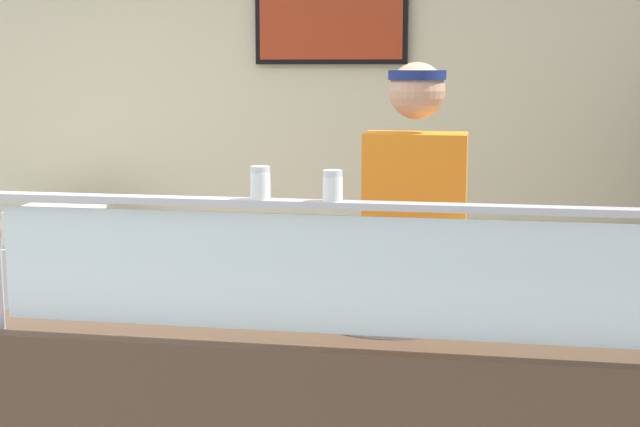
{
  "coord_description": "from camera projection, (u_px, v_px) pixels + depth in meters",
  "views": [
    {
      "loc": [
        1.54,
        -2.45,
        1.75
      ],
      "look_at": [
        1.03,
        0.38,
        1.28
      ],
      "focal_mm": 51.65,
      "sensor_mm": 36.0,
      "label": 1
    }
  ],
  "objects": [
    {
      "name": "worker_figure",
      "position": [
        415.0,
        263.0,
        3.49
      ],
      "size": [
        0.41,
        0.5,
        1.76
      ],
      "color": "#23232D",
      "rests_on": "ground"
    },
    {
      "name": "prep_shelf",
      "position": [
        63.0,
        320.0,
        4.85
      ],
      "size": [
        0.7,
        0.55,
        0.84
      ],
      "primitive_type": "cube",
      "color": "#B7BABF",
      "rests_on": "ground"
    },
    {
      "name": "parmesan_shaker",
      "position": [
        260.0,
        185.0,
        2.6
      ],
      "size": [
        0.06,
        0.06,
        0.09
      ],
      "color": "white",
      "rests_on": "sneeze_guard"
    },
    {
      "name": "shop_rear_unit",
      "position": [
        403.0,
        139.0,
        4.87
      ],
      "size": [
        6.64,
        0.13,
        2.7
      ],
      "color": "beige",
      "rests_on": "ground"
    },
    {
      "name": "pizza_tray",
      "position": [
        390.0,
        313.0,
        2.93
      ],
      "size": [
        0.48,
        0.48,
        0.04
      ],
      "color": "#9EA0A8",
      "rests_on": "serving_counter"
    },
    {
      "name": "sneeze_guard",
      "position": [
        330.0,
        254.0,
        2.59
      ],
      "size": [
        2.07,
        0.06,
        0.42
      ],
      "color": "#B2B5BC",
      "rests_on": "serving_counter"
    },
    {
      "name": "pepper_flake_shaker",
      "position": [
        333.0,
        188.0,
        2.56
      ],
      "size": [
        0.06,
        0.06,
        0.09
      ],
      "color": "white",
      "rests_on": "sneeze_guard"
    },
    {
      "name": "pizza_box_stack",
      "position": [
        59.0,
        224.0,
        4.77
      ],
      "size": [
        0.47,
        0.45,
        0.18
      ],
      "color": "silver",
      "rests_on": "prep_shelf"
    },
    {
      "name": "pizza_server",
      "position": [
        383.0,
        308.0,
        2.91
      ],
      "size": [
        0.09,
        0.28,
        0.01
      ],
      "primitive_type": "cube",
      "rotation": [
        0.0,
        0.0,
        0.06
      ],
      "color": "#ADAFB7",
      "rests_on": "pizza_tray"
    }
  ]
}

